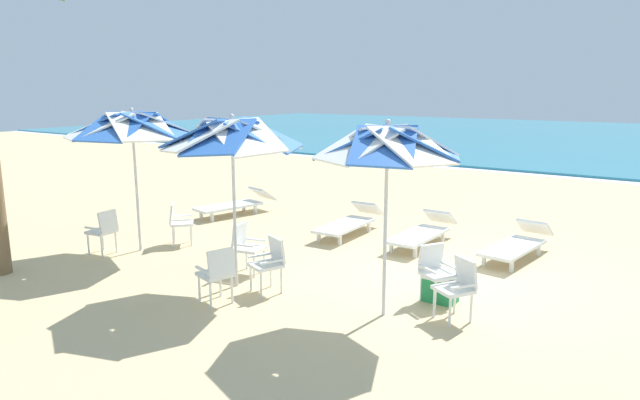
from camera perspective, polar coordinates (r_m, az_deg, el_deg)
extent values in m
plane|color=#D3B784|center=(9.75, 14.26, -7.68)|extent=(80.00, 80.00, 0.00)
cube|color=white|center=(21.67, 26.16, 1.93)|extent=(80.00, 0.70, 0.01)
cylinder|color=silver|center=(7.62, 6.74, -3.69)|extent=(0.05, 0.05, 2.31)
cube|color=blue|center=(7.36, 10.78, 5.80)|extent=(1.14, 1.07, 0.46)
cube|color=white|center=(7.71, 9.79, 6.08)|extent=(1.07, 1.12, 0.46)
cube|color=blue|center=(7.87, 7.32, 6.26)|extent=(1.07, 1.14, 0.46)
cube|color=white|center=(7.77, 4.68, 6.25)|extent=(1.12, 1.07, 0.46)
cube|color=blue|center=(7.45, 3.22, 6.05)|extent=(1.14, 1.07, 0.46)
cube|color=white|center=(7.09, 3.91, 5.77)|extent=(1.07, 1.12, 0.46)
cube|color=blue|center=(6.91, 6.58, 5.57)|extent=(1.07, 1.14, 0.46)
cube|color=white|center=(7.02, 9.52, 5.59)|extent=(1.12, 1.07, 0.46)
sphere|color=silver|center=(7.37, 7.03, 7.99)|extent=(0.08, 0.08, 0.08)
cube|color=white|center=(8.39, 12.14, -7.54)|extent=(0.60, 0.60, 0.05)
cube|color=white|center=(8.48, 11.39, -5.72)|extent=(0.29, 0.41, 0.40)
cube|color=white|center=(8.48, 13.26, -6.62)|extent=(0.36, 0.23, 0.03)
cube|color=white|center=(8.25, 11.05, -7.04)|extent=(0.36, 0.23, 0.03)
cylinder|color=white|center=(8.44, 13.77, -9.18)|extent=(0.04, 0.04, 0.41)
cylinder|color=white|center=(8.24, 11.82, -9.61)|extent=(0.04, 0.04, 0.41)
cylinder|color=white|center=(8.70, 12.32, -8.48)|extent=(0.04, 0.04, 0.41)
cylinder|color=white|center=(8.51, 10.40, -8.88)|extent=(0.04, 0.04, 0.41)
cube|color=white|center=(7.84, 13.60, -8.98)|extent=(0.60, 0.60, 0.05)
cube|color=white|center=(7.89, 14.84, -7.19)|extent=(0.41, 0.30, 0.40)
cube|color=white|center=(7.66, 14.56, -8.65)|extent=(0.24, 0.36, 0.03)
cube|color=white|center=(7.95, 12.75, -7.81)|extent=(0.24, 0.36, 0.03)
cylinder|color=white|center=(7.69, 13.28, -11.23)|extent=(0.04, 0.04, 0.41)
cylinder|color=white|center=(7.95, 11.72, -10.39)|extent=(0.04, 0.04, 0.41)
cylinder|color=white|center=(7.90, 15.34, -10.72)|extent=(0.04, 0.04, 0.41)
cylinder|color=white|center=(8.15, 13.76, -9.93)|extent=(0.04, 0.04, 0.41)
cylinder|color=silver|center=(8.82, -8.81, -1.66)|extent=(0.05, 0.05, 2.31)
cube|color=blue|center=(8.44, -5.70, 6.72)|extent=(1.21, 1.17, 0.51)
cube|color=white|center=(8.84, -5.91, 6.93)|extent=(1.15, 1.25, 0.51)
cube|color=blue|center=(9.11, -7.86, 7.01)|extent=(1.17, 1.21, 0.51)
cube|color=white|center=(9.11, -10.42, 6.93)|extent=(1.25, 1.15, 0.51)
cube|color=blue|center=(8.83, -12.29, 6.72)|extent=(1.21, 1.17, 0.51)
cube|color=white|center=(8.42, -12.39, 6.50)|extent=(1.15, 1.25, 0.51)
cube|color=blue|center=(8.13, -10.43, 6.41)|extent=(1.17, 1.21, 0.51)
cube|color=white|center=(8.14, -7.57, 6.51)|extent=(1.25, 1.15, 0.51)
sphere|color=silver|center=(8.60, -9.13, 8.54)|extent=(0.08, 0.08, 0.08)
cube|color=white|center=(8.67, -5.63, -6.73)|extent=(0.57, 0.57, 0.05)
cube|color=white|center=(8.69, -4.49, -5.10)|extent=(0.42, 0.24, 0.40)
cube|color=white|center=(8.46, -5.01, -6.38)|extent=(0.19, 0.38, 0.03)
cube|color=white|center=(8.80, -6.25, -5.70)|extent=(0.19, 0.38, 0.03)
cylinder|color=white|center=(8.52, -6.11, -8.72)|extent=(0.04, 0.04, 0.41)
cylinder|color=white|center=(8.82, -7.16, -8.04)|extent=(0.04, 0.04, 0.41)
cylinder|color=white|center=(8.67, -4.02, -8.31)|extent=(0.04, 0.04, 0.41)
cylinder|color=white|center=(8.97, -5.12, -7.66)|extent=(0.04, 0.04, 0.41)
cube|color=white|center=(9.57, -7.27, -5.00)|extent=(0.52, 0.52, 0.05)
cube|color=white|center=(9.61, -8.33, -3.57)|extent=(0.18, 0.43, 0.40)
cube|color=white|center=(9.71, -6.69, -4.08)|extent=(0.40, 0.12, 0.03)
cube|color=white|center=(9.38, -7.90, -4.67)|extent=(0.40, 0.12, 0.03)
cylinder|color=white|center=(9.70, -5.80, -6.18)|extent=(0.04, 0.04, 0.41)
cylinder|color=white|center=(9.41, -6.84, -6.76)|extent=(0.04, 0.04, 0.41)
cylinder|color=white|center=(9.87, -7.60, -5.92)|extent=(0.04, 0.04, 0.41)
cylinder|color=white|center=(9.58, -8.68, -6.48)|extent=(0.04, 0.04, 0.41)
cube|color=white|center=(8.37, -10.79, -7.54)|extent=(0.54, 0.54, 0.05)
cube|color=white|center=(8.13, -10.17, -6.42)|extent=(0.21, 0.43, 0.40)
cube|color=white|center=(8.25, -12.05, -7.07)|extent=(0.39, 0.15, 0.03)
cube|color=white|center=(8.42, -9.61, -6.58)|extent=(0.39, 0.15, 0.03)
cylinder|color=white|center=(8.52, -12.35, -8.92)|extent=(0.04, 0.04, 0.41)
cylinder|color=white|center=(8.67, -10.26, -8.48)|extent=(0.04, 0.04, 0.41)
cylinder|color=white|center=(8.22, -11.23, -9.63)|extent=(0.04, 0.04, 0.41)
cylinder|color=white|center=(8.38, -9.08, -9.14)|extent=(0.04, 0.04, 0.41)
cylinder|color=silver|center=(11.24, -18.40, 0.74)|extent=(0.05, 0.05, 2.33)
cube|color=blue|center=(10.80, -16.10, 7.44)|extent=(1.40, 1.31, 0.49)
cube|color=white|center=(11.25, -15.87, 7.60)|extent=(1.31, 1.39, 0.49)
cube|color=blue|center=(11.60, -17.31, 7.62)|extent=(1.31, 1.40, 0.49)
cube|color=white|center=(11.67, -19.54, 7.50)|extent=(1.39, 1.31, 0.49)
cube|color=blue|center=(11.41, -21.41, 7.30)|extent=(1.40, 1.31, 0.49)
cube|color=white|center=(10.96, -21.86, 7.13)|extent=(1.31, 1.39, 0.49)
cube|color=blue|center=(10.59, -20.49, 7.10)|extent=(1.31, 1.40, 0.49)
cube|color=white|center=(10.52, -18.03, 7.24)|extent=(1.39, 1.31, 0.49)
sphere|color=silver|center=(11.08, -18.92, 8.82)|extent=(0.08, 0.08, 0.08)
cube|color=white|center=(11.41, -21.66, -3.05)|extent=(0.50, 0.50, 0.05)
cube|color=white|center=(11.21, -21.05, -2.07)|extent=(0.16, 0.43, 0.40)
cube|color=white|center=(11.25, -22.44, -2.73)|extent=(0.40, 0.10, 0.03)
cube|color=white|center=(11.51, -20.97, -2.31)|extent=(0.40, 0.10, 0.03)
cylinder|color=white|center=(11.48, -22.81, -4.26)|extent=(0.04, 0.04, 0.41)
cylinder|color=white|center=(11.71, -21.53, -3.87)|extent=(0.04, 0.04, 0.41)
cylinder|color=white|center=(11.23, -21.62, -4.51)|extent=(0.04, 0.04, 0.41)
cylinder|color=white|center=(11.46, -20.33, -4.10)|extent=(0.04, 0.04, 0.41)
cube|color=white|center=(11.62, -14.06, -2.33)|extent=(0.62, 0.62, 0.05)
cube|color=white|center=(11.58, -15.10, -1.28)|extent=(0.37, 0.36, 0.40)
cube|color=white|center=(11.79, -14.05, -1.58)|extent=(0.30, 0.31, 0.03)
cube|color=white|center=(11.40, -14.13, -2.03)|extent=(0.30, 0.31, 0.03)
cylinder|color=white|center=(11.84, -13.12, -3.19)|extent=(0.04, 0.04, 0.41)
cylinder|color=white|center=(11.50, -13.17, -3.63)|extent=(0.04, 0.04, 0.41)
cylinder|color=white|center=(11.86, -14.82, -3.25)|extent=(0.04, 0.04, 0.41)
cylinder|color=white|center=(11.52, -14.92, -3.69)|extent=(0.04, 0.04, 0.41)
cube|color=white|center=(10.83, 19.28, -4.67)|extent=(0.83, 1.76, 0.06)
cube|color=white|center=(11.75, 21.31, -2.64)|extent=(0.66, 0.55, 0.36)
cube|color=white|center=(10.21, 19.18, -6.44)|extent=(0.06, 0.06, 0.22)
cube|color=white|center=(10.40, 16.57, -5.96)|extent=(0.06, 0.06, 0.22)
cube|color=white|center=(11.36, 21.66, -4.83)|extent=(0.06, 0.06, 0.22)
cube|color=white|center=(11.53, 19.27, -4.43)|extent=(0.06, 0.06, 0.22)
cube|color=white|center=(11.23, 10.10, -3.63)|extent=(0.67, 1.71, 0.06)
cube|color=white|center=(12.12, 12.31, -1.70)|extent=(0.62, 0.49, 0.36)
cube|color=white|center=(10.61, 9.81, -5.30)|extent=(0.06, 0.06, 0.22)
cube|color=white|center=(10.83, 7.37, -4.88)|extent=(0.06, 0.06, 0.22)
cube|color=white|center=(11.73, 12.57, -3.79)|extent=(0.06, 0.06, 0.22)
cube|color=white|center=(11.93, 10.31, -3.45)|extent=(0.06, 0.06, 0.22)
cube|color=white|center=(11.89, 2.56, -2.63)|extent=(0.71, 1.73, 0.06)
cube|color=white|center=(12.75, 4.93, -0.83)|extent=(0.63, 0.51, 0.36)
cube|color=white|center=(11.27, 2.06, -4.15)|extent=(0.06, 0.06, 0.22)
cube|color=white|center=(11.52, -0.14, -3.79)|extent=(0.06, 0.06, 0.22)
cube|color=white|center=(12.35, 5.06, -2.80)|extent=(0.06, 0.06, 0.22)
cube|color=white|center=(12.58, 2.99, -2.50)|extent=(0.06, 0.06, 0.22)
cube|color=white|center=(14.00, -9.44, -0.63)|extent=(0.99, 1.80, 0.06)
cube|color=white|center=(14.55, -5.99, 0.67)|extent=(0.70, 0.60, 0.36)
cube|color=white|center=(13.49, -11.09, -1.76)|extent=(0.06, 0.06, 0.22)
cube|color=white|center=(13.92, -12.19, -1.40)|extent=(0.06, 0.06, 0.22)
cube|color=white|center=(14.17, -6.70, -0.98)|extent=(0.06, 0.06, 0.22)
cube|color=white|center=(14.58, -7.88, -0.66)|extent=(0.06, 0.06, 0.22)
cube|color=#238C4C|center=(8.54, 12.33, -9.06)|extent=(0.48, 0.32, 0.36)
cube|color=white|center=(8.48, 12.39, -7.79)|extent=(0.50, 0.34, 0.04)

